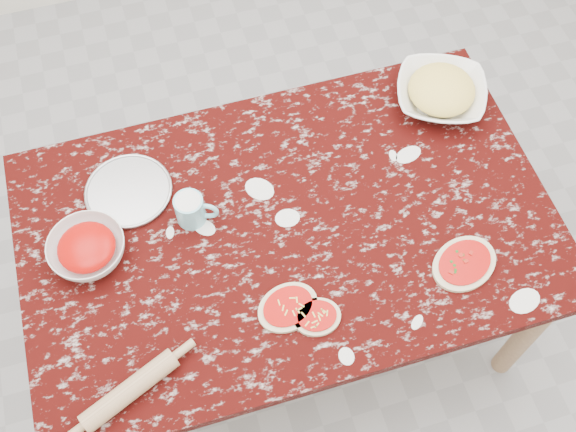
# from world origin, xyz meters

# --- Properties ---
(ground) EXTENTS (4.00, 4.00, 0.00)m
(ground) POSITION_xyz_m (0.00, 0.00, 0.00)
(ground) COLOR gray
(worktable) EXTENTS (1.60, 1.00, 0.75)m
(worktable) POSITION_xyz_m (0.00, 0.00, 0.67)
(worktable) COLOR black
(worktable) RESTS_ON ground
(pizza_tray) EXTENTS (0.34, 0.34, 0.01)m
(pizza_tray) POSITION_xyz_m (-0.44, 0.25, 0.76)
(pizza_tray) COLOR #B2B2B7
(pizza_tray) RESTS_ON worktable
(sauce_bowl) EXTENTS (0.28, 0.28, 0.07)m
(sauce_bowl) POSITION_xyz_m (-0.58, 0.07, 0.79)
(sauce_bowl) COLOR white
(sauce_bowl) RESTS_ON worktable
(cheese_bowl) EXTENTS (0.39, 0.39, 0.07)m
(cheese_bowl) POSITION_xyz_m (0.62, 0.31, 0.79)
(cheese_bowl) COLOR white
(cheese_bowl) RESTS_ON worktable
(flour_mug) EXTENTS (0.13, 0.09, 0.10)m
(flour_mug) POSITION_xyz_m (-0.27, 0.10, 0.80)
(flour_mug) COLOR #80D3E5
(flour_mug) RESTS_ON worktable
(pizza_left) EXTENTS (0.21, 0.18, 0.02)m
(pizza_left) POSITION_xyz_m (-0.08, -0.26, 0.76)
(pizza_left) COLOR beige
(pizza_left) RESTS_ON worktable
(pizza_mid) EXTENTS (0.14, 0.12, 0.02)m
(pizza_mid) POSITION_xyz_m (-0.01, -0.31, 0.76)
(pizza_mid) COLOR beige
(pizza_mid) RESTS_ON worktable
(pizza_right) EXTENTS (0.25, 0.22, 0.02)m
(pizza_right) POSITION_xyz_m (0.45, -0.28, 0.76)
(pizza_right) COLOR beige
(pizza_right) RESTS_ON worktable
(rolling_pin) EXTENTS (0.28, 0.16, 0.06)m
(rolling_pin) POSITION_xyz_m (-0.54, -0.37, 0.78)
(rolling_pin) COLOR tan
(rolling_pin) RESTS_ON worktable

